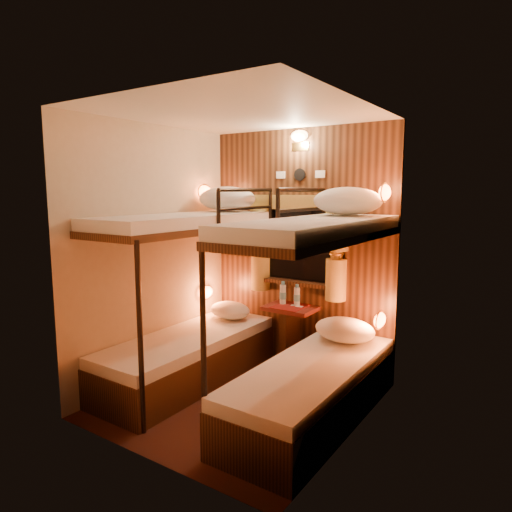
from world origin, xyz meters
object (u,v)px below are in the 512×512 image
Objects in this scene: bunk_left at (189,324)px; bottle_right at (297,297)px; bottle_left at (283,294)px; table at (290,329)px; bunk_right at (313,351)px.

bunk_left is 8.56× the size of bottle_right.
bottle_right is (0.15, 0.01, -0.01)m from bottle_left.
bottle_left reaches higher than table.
table is (0.65, 0.78, -0.14)m from bunk_left.
bunk_left and bunk_right have the same top height.
table is at bearing -20.52° from bottle_left.
bunk_left is at bearing -129.60° from bottle_right.
bunk_left reaches higher than bottle_left.
table is 2.95× the size of bottle_right.
bunk_right reaches higher than bottle_right.
bottle_left is at bearing 159.48° from table.
bottle_left is at bearing 132.64° from bunk_right.
bunk_right reaches higher than table.
bunk_right is (1.30, 0.00, 0.00)m from bunk_left.
bunk_right is 8.56× the size of bottle_right.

